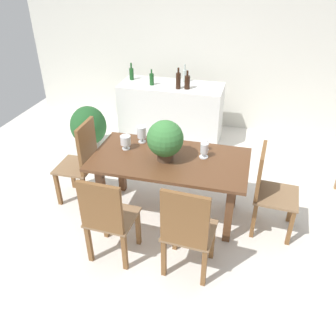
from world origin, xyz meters
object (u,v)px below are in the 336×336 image
(chair_near_left, at_px, (107,217))
(chair_foot_end, at_px, (268,187))
(kitchen_counter, at_px, (171,112))
(wine_bottle_tall, at_px, (132,73))
(flower_centerpiece, at_px, (165,139))
(wine_bottle_amber, at_px, (187,82))
(chair_near_right, at_px, (187,229))
(wine_bottle_green, at_px, (152,79))
(dining_table, at_px, (170,167))
(crystal_vase_center_near, at_px, (126,141))
(wine_glass, at_px, (206,142))
(crystal_vase_left, at_px, (142,133))
(wine_bottle_clear, at_px, (185,75))
(potted_plant_floor, at_px, (89,127))
(wine_bottle_dark, at_px, (178,80))
(chair_head_end, at_px, (82,159))
(crystal_vase_right, at_px, (204,149))

(chair_near_left, distance_m, chair_foot_end, 1.72)
(kitchen_counter, distance_m, wine_bottle_tall, 0.89)
(flower_centerpiece, xyz_separation_m, wine_bottle_amber, (-0.14, 1.83, 0.03))
(chair_near_right, distance_m, kitchen_counter, 2.91)
(chair_foot_end, relative_size, wine_bottle_green, 4.09)
(wine_bottle_green, bearing_deg, wine_bottle_tall, 156.58)
(dining_table, height_order, crystal_vase_center_near, crystal_vase_center_near)
(crystal_vase_center_near, xyz_separation_m, wine_glass, (0.90, 0.21, -0.01))
(chair_foot_end, distance_m, crystal_vase_left, 1.56)
(crystal_vase_center_near, distance_m, wine_bottle_tall, 2.01)
(crystal_vase_center_near, bearing_deg, wine_bottle_clear, 82.85)
(chair_foot_end, relative_size, potted_plant_floor, 1.45)
(chair_foot_end, height_order, kitchen_counter, chair_foot_end)
(chair_near_right, distance_m, wine_glass, 1.20)
(crystal_vase_center_near, distance_m, wine_bottle_green, 1.77)
(flower_centerpiece, bearing_deg, wine_bottle_dark, 98.66)
(flower_centerpiece, xyz_separation_m, crystal_vase_center_near, (-0.50, 0.12, -0.14))
(chair_head_end, height_order, chair_foot_end, chair_head_end)
(dining_table, bearing_deg, chair_foot_end, 0.33)
(potted_plant_floor, bearing_deg, crystal_vase_right, -30.07)
(dining_table, height_order, wine_bottle_green, wine_bottle_green)
(crystal_vase_left, distance_m, wine_glass, 0.77)
(crystal_vase_left, distance_m, wine_bottle_clear, 1.82)
(crystal_vase_left, relative_size, crystal_vase_right, 1.17)
(wine_glass, xyz_separation_m, potted_plant_floor, (-1.98, 0.97, -0.49))
(crystal_vase_right, xyz_separation_m, wine_bottle_amber, (-0.54, 1.67, 0.18))
(wine_bottle_clear, distance_m, wine_bottle_tall, 0.86)
(crystal_vase_center_near, relative_size, wine_bottle_green, 0.68)
(wine_glass, height_order, wine_bottle_tall, wine_bottle_tall)
(chair_near_right, height_order, wine_bottle_tall, wine_bottle_tall)
(crystal_vase_left, xyz_separation_m, wine_bottle_tall, (-0.72, 1.71, 0.15))
(chair_near_left, relative_size, kitchen_counter, 0.62)
(chair_near_right, bearing_deg, flower_centerpiece, -59.53)
(crystal_vase_right, xyz_separation_m, wine_bottle_dark, (-0.67, 1.65, 0.20))
(crystal_vase_right, bearing_deg, potted_plant_floor, 149.93)
(chair_near_left, distance_m, wine_bottle_green, 2.77)
(crystal_vase_center_near, bearing_deg, chair_head_end, -171.64)
(chair_foot_end, xyz_separation_m, wine_bottle_clear, (-1.37, 2.09, 0.47))
(chair_foot_end, xyz_separation_m, wine_glass, (-0.73, 0.28, 0.30))
(crystal_vase_center_near, xyz_separation_m, crystal_vase_right, (0.90, 0.03, -0.01))
(chair_near_right, relative_size, wine_bottle_dark, 3.27)
(chair_foot_end, bearing_deg, flower_centerpiece, 95.84)
(chair_near_right, height_order, chair_foot_end, chair_near_right)
(flower_centerpiece, height_order, wine_bottle_dark, wine_bottle_dark)
(dining_table, distance_m, chair_near_left, 0.97)
(flower_centerpiece, xyz_separation_m, wine_bottle_clear, (-0.25, 2.13, 0.03))
(crystal_vase_center_near, xyz_separation_m, potted_plant_floor, (-1.09, 1.18, -0.50))
(wine_bottle_amber, xyz_separation_m, potted_plant_floor, (-1.44, -0.52, -0.67))
(chair_head_end, xyz_separation_m, crystal_vase_center_near, (0.54, 0.08, 0.28))
(chair_near_right, xyz_separation_m, wine_bottle_clear, (-0.67, 2.97, 0.46))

